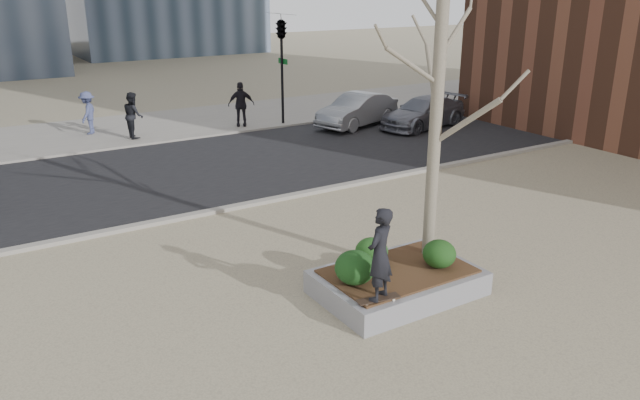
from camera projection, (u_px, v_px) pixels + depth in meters
ground at (354, 307)px, 11.49m from camera, size 120.00×120.00×0.00m
street at (171, 173)px, 19.50m from camera, size 60.00×8.00×0.02m
far_sidewalk at (113, 131)px, 25.11m from camera, size 60.00×6.00×0.02m
planter at (397, 283)px, 11.91m from camera, size 3.00×2.00×0.45m
planter_mulch at (398, 271)px, 11.83m from camera, size 2.70×1.70×0.04m
sycamore_tree at (438, 89)px, 11.48m from camera, size 2.80×2.80×6.60m
shrub_left at (355, 268)px, 11.21m from camera, size 0.73×0.73×0.62m
shrub_middle at (372, 252)px, 11.98m from camera, size 0.64×0.64×0.54m
shrub_right at (439, 254)px, 11.87m from camera, size 0.64×0.64×0.54m
skateboard at (378, 300)px, 10.71m from camera, size 0.80×0.32×0.08m
skateboarder at (380, 254)px, 10.43m from camera, size 0.71×0.62×1.65m
car_silver at (357, 110)px, 25.73m from camera, size 4.27×2.61×1.33m
car_third at (423, 112)px, 25.52m from camera, size 4.45×2.50×1.22m
pedestrian_a at (133, 115)px, 23.66m from camera, size 0.70×0.88×1.75m
pedestrian_b at (88, 113)px, 24.29m from camera, size 1.08×1.24×1.66m
pedestrian_c at (241, 104)px, 25.52m from camera, size 1.16×0.82×1.83m
traffic_light_far at (282, 70)px, 25.69m from camera, size 0.60×2.48×4.50m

